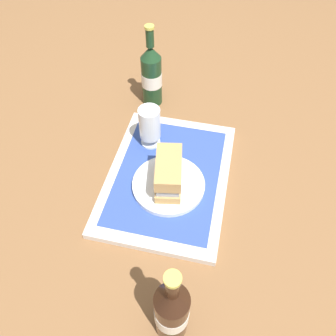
{
  "coord_description": "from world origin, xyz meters",
  "views": [
    {
      "loc": [
        -0.54,
        -0.12,
        0.74
      ],
      "look_at": [
        0.0,
        0.0,
        0.05
      ],
      "focal_mm": 36.04,
      "sensor_mm": 36.0,
      "label": 1
    }
  ],
  "objects_px": {
    "sandwich": "(169,172)",
    "second_bottle": "(172,311)",
    "plate": "(169,185)",
    "beer_glass": "(150,125)",
    "beer_bottle": "(152,75)"
  },
  "relations": [
    {
      "from": "plate",
      "to": "second_bottle",
      "type": "xyz_separation_m",
      "value": [
        -0.33,
        -0.08,
        0.08
      ]
    },
    {
      "from": "beer_bottle",
      "to": "second_bottle",
      "type": "height_order",
      "value": "same"
    },
    {
      "from": "beer_glass",
      "to": "beer_bottle",
      "type": "distance_m",
      "value": 0.21
    },
    {
      "from": "beer_glass",
      "to": "second_bottle",
      "type": "height_order",
      "value": "second_bottle"
    },
    {
      "from": "plate",
      "to": "beer_bottle",
      "type": "relative_size",
      "value": 0.71
    },
    {
      "from": "plate",
      "to": "beer_bottle",
      "type": "xyz_separation_m",
      "value": [
        0.35,
        0.13,
        0.08
      ]
    },
    {
      "from": "beer_bottle",
      "to": "second_bottle",
      "type": "xyz_separation_m",
      "value": [
        -0.67,
        -0.21,
        0.0
      ]
    },
    {
      "from": "plate",
      "to": "beer_glass",
      "type": "bearing_deg",
      "value": 30.97
    },
    {
      "from": "sandwich",
      "to": "beer_bottle",
      "type": "xyz_separation_m",
      "value": [
        0.34,
        0.13,
        0.03
      ]
    },
    {
      "from": "sandwich",
      "to": "plate",
      "type": "bearing_deg",
      "value": 180.0
    },
    {
      "from": "sandwich",
      "to": "second_bottle",
      "type": "height_order",
      "value": "second_bottle"
    },
    {
      "from": "second_bottle",
      "to": "beer_glass",
      "type": "bearing_deg",
      "value": 19.3
    },
    {
      "from": "beer_glass",
      "to": "second_bottle",
      "type": "distance_m",
      "value": 0.5
    },
    {
      "from": "sandwich",
      "to": "second_bottle",
      "type": "distance_m",
      "value": 0.34
    },
    {
      "from": "sandwich",
      "to": "beer_bottle",
      "type": "height_order",
      "value": "beer_bottle"
    }
  ]
}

